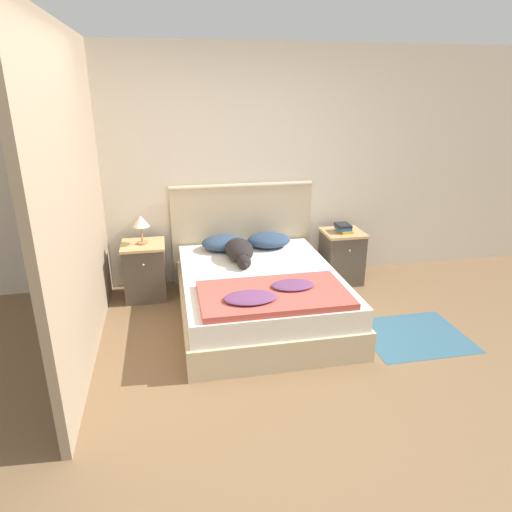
{
  "coord_description": "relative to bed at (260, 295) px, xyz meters",
  "views": [
    {
      "loc": [
        -0.67,
        -2.82,
        2.1
      ],
      "look_at": [
        0.14,
        1.27,
        0.56
      ],
      "focal_mm": 32.0,
      "sensor_mm": 36.0,
      "label": 1
    }
  ],
  "objects": [
    {
      "name": "rug",
      "position": [
        1.29,
        -0.63,
        -0.22
      ],
      "size": [
        0.91,
        0.78,
        0.0
      ],
      "color": "#335B70",
      "rests_on": "ground_plane"
    },
    {
      "name": "dog",
      "position": [
        -0.13,
        0.4,
        0.33
      ],
      "size": [
        0.28,
        0.7,
        0.2
      ],
      "color": "black",
      "rests_on": "bed"
    },
    {
      "name": "nightstand_left",
      "position": [
        -1.09,
        0.68,
        0.07
      ],
      "size": [
        0.44,
        0.45,
        0.6
      ],
      "color": "#4C4238",
      "rests_on": "ground_plane"
    },
    {
      "name": "table_lamp",
      "position": [
        -1.09,
        0.68,
        0.59
      ],
      "size": [
        0.18,
        0.18,
        0.3
      ],
      "color": "#9E7A4C",
      "rests_on": "nightstand_left"
    },
    {
      "name": "pillow_right",
      "position": [
        0.25,
        0.72,
        0.31
      ],
      "size": [
        0.47,
        0.37,
        0.15
      ],
      "color": "navy",
      "rests_on": "bed"
    },
    {
      "name": "nightstand_right",
      "position": [
        1.09,
        0.68,
        0.07
      ],
      "size": [
        0.44,
        0.45,
        0.6
      ],
      "color": "#4C4238",
      "rests_on": "ground_plane"
    },
    {
      "name": "headboard",
      "position": [
        0.0,
        0.98,
        0.36
      ],
      "size": [
        1.58,
        0.06,
        1.12
      ],
      "color": "#C6B28E",
      "rests_on": "ground_plane"
    },
    {
      "name": "pillow_left",
      "position": [
        -0.25,
        0.72,
        0.31
      ],
      "size": [
        0.47,
        0.37,
        0.15
      ],
      "color": "navy",
      "rests_on": "bed"
    },
    {
      "name": "wall_back",
      "position": [
        -0.14,
        1.06,
        1.05
      ],
      "size": [
        9.0,
        0.06,
        2.55
      ],
      "color": "beige",
      "rests_on": "ground_plane"
    },
    {
      "name": "wall_side_left",
      "position": [
        -1.51,
        -0.02,
        1.05
      ],
      "size": [
        0.06,
        3.1,
        2.55
      ],
      "color": "gray",
      "rests_on": "ground_plane"
    },
    {
      "name": "bed",
      "position": [
        0.0,
        0.0,
        0.0
      ],
      "size": [
        1.5,
        1.92,
        0.46
      ],
      "color": "#C6B28E",
      "rests_on": "ground_plane"
    },
    {
      "name": "quilt",
      "position": [
        -0.01,
        -0.56,
        0.27
      ],
      "size": [
        1.23,
        0.71,
        0.1
      ],
      "color": "#BC4C42",
      "rests_on": "bed"
    },
    {
      "name": "book_stack",
      "position": [
        1.09,
        0.68,
        0.41
      ],
      "size": [
        0.16,
        0.23,
        0.09
      ],
      "color": "gold",
      "rests_on": "nightstand_right"
    },
    {
      "name": "ground_plane",
      "position": [
        -0.14,
        -1.07,
        -0.23
      ],
      "size": [
        16.0,
        16.0,
        0.0
      ],
      "primitive_type": "plane",
      "color": "brown"
    }
  ]
}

